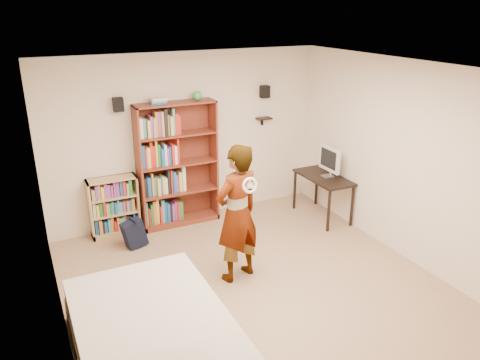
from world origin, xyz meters
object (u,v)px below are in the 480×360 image
object	(u,v)px
low_bookshelf	(114,206)
computer_desk	(322,197)
daybed	(154,335)
tall_bookshelf	(178,165)
person	(237,214)

from	to	relation	value
low_bookshelf	computer_desk	bearing A→B (deg)	-15.25
low_bookshelf	daybed	distance (m)	3.00
tall_bookshelf	low_bookshelf	bearing A→B (deg)	177.56
computer_desk	low_bookshelf	bearing A→B (deg)	164.75
computer_desk	daybed	bearing A→B (deg)	-148.76
person	computer_desk	bearing A→B (deg)	-169.58
person	daybed	bearing A→B (deg)	20.47
low_bookshelf	daybed	bearing A→B (deg)	-94.74
computer_desk	daybed	size ratio (longest dim) A/B	0.48
daybed	person	size ratio (longest dim) A/B	1.23
computer_desk	person	distance (m)	2.38
computer_desk	person	size ratio (longest dim) A/B	0.59
daybed	computer_desk	bearing A→B (deg)	31.24
tall_bookshelf	daybed	distance (m)	3.28
person	low_bookshelf	bearing A→B (deg)	-75.41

